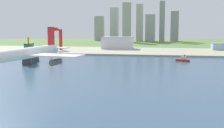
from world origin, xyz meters
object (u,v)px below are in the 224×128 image
Objects in this scene: airplane_landing at (26,54)px; warehouse_annex at (223,46)px; container_barge at (30,56)px; warehouse_main at (118,43)px; tugboat_small at (183,60)px; port_crane_red at (55,34)px.

airplane_landing reaches higher than warehouse_annex.
warehouse_annex is at bearing 40.51° from container_barge.
warehouse_main is (-35.59, 434.54, -20.69)m from airplane_landing.
container_barge is 183.99m from tugboat_small.
port_crane_red reaches higher than warehouse_main.
tugboat_small is at bearing 15.41° from container_barge.
tugboat_small is 0.44× the size of warehouse_annex.
warehouse_annex reaches higher than tugboat_small.
port_crane_red is 111.44m from warehouse_main.
airplane_landing is at bearing -85.32° from warehouse_main.
warehouse_main is (100.19, 45.99, -16.27)m from port_crane_red.
container_barge is at bearing 114.98° from airplane_landing.
airplane_landing is at bearing -108.44° from warehouse_annex.
port_crane_red is at bearing 109.26° from airplane_landing.
warehouse_annex is at bearing 71.56° from airplane_landing.
warehouse_annex is (252.21, 215.51, -0.41)m from container_barge.
port_crane_red is 288.50m from warehouse_annex.
container_barge is 2.88× the size of tugboat_small.
tugboat_small is at bearing -28.74° from port_crane_red.
airplane_landing is 0.86× the size of warehouse_main.
warehouse_main is at bearing 123.95° from tugboat_small.
airplane_landing reaches higher than tugboat_small.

